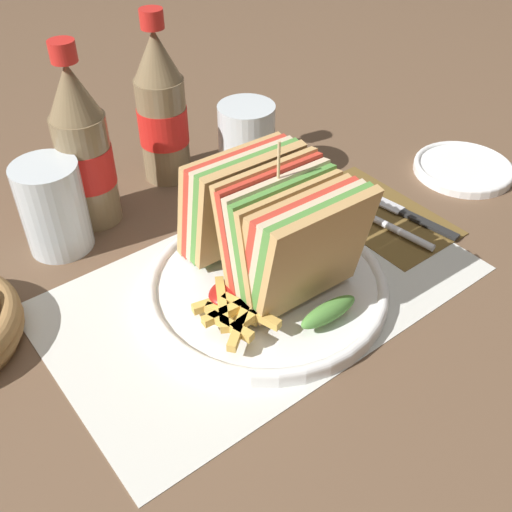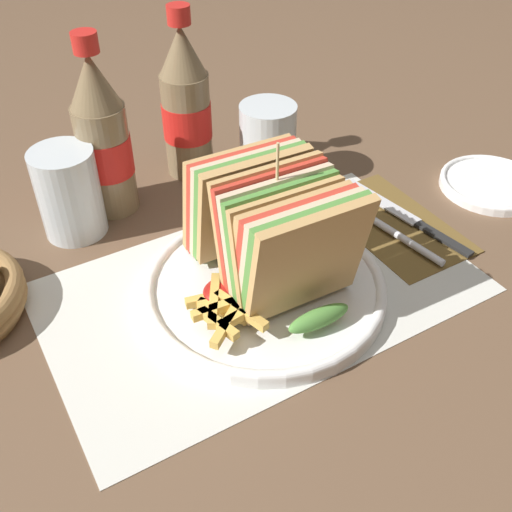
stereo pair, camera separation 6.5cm
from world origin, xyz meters
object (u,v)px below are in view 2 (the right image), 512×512
Objects in this scene: side_saucer at (491,184)px; knife at (406,217)px; club_sandwich at (274,231)px; fork at (391,231)px; plate_main at (265,287)px; coke_bottle_near at (103,140)px; coke_bottle_far at (186,106)px; glass_near at (268,144)px; glass_far at (70,198)px.

knife is at bearing 179.36° from side_saucer.
fork is at bearing 1.79° from club_sandwich.
plate_main reaches higher than knife.
coke_bottle_near and coke_bottle_far have the same top height.
coke_bottle_far is at bearing 117.94° from knife.
glass_near is at bearing -12.62° from coke_bottle_near.
fork is 0.85× the size of coke_bottle_near.
plate_main is 1.36× the size of fork.
club_sandwich reaches higher than glass_near.
plate_main reaches higher than side_saucer.
glass_far reaches higher than plate_main.
glass_far is (-0.14, 0.22, 0.04)m from plate_main.
side_saucer is (0.52, -0.19, -0.04)m from glass_far.
club_sandwich is at bearing -176.85° from side_saucer.
glass_near reaches higher than fork.
plate_main is 0.29m from coke_bottle_far.
coke_bottle_far is at bearing 14.00° from coke_bottle_near.
knife is 1.82× the size of glass_far.
coke_bottle_near is at bearing 111.82° from club_sandwich.
coke_bottle_far reaches higher than plate_main.
coke_bottle_near is at bearing 130.73° from fork.
fork is at bearing -32.40° from glass_far.
side_saucer is at bearing 3.15° from club_sandwich.
club_sandwich is 1.03× the size of fork.
club_sandwich is (0.01, 0.00, 0.07)m from plate_main.
coke_bottle_far is at bearing 83.74° from club_sandwich.
glass_near reaches higher than knife.
plate_main is 1.32× the size of club_sandwich.
glass_far is (-0.33, 0.21, 0.04)m from fork.
glass_far is at bearing -162.69° from coke_bottle_far.
side_saucer is (0.15, -0.00, 0.00)m from knife.
club_sandwich is 1.80× the size of glass_far.
coke_bottle_near is 0.22m from glass_near.
fork is (0.19, 0.01, -0.00)m from plate_main.
plate_main is at bearing -121.76° from glass_near.
club_sandwich is 0.87× the size of coke_bottle_near.
coke_bottle_near is at bearing 109.01° from plate_main.
plate_main is 0.19m from fork.
plate_main is at bearing -70.99° from coke_bottle_near.
knife is 0.88× the size of coke_bottle_near.
coke_bottle_far is (0.13, 0.03, 0.00)m from coke_bottle_near.
side_saucer is at bearing -8.95° from knife.
club_sandwich is 0.87× the size of coke_bottle_far.
glass_near is (0.08, -0.08, -0.04)m from coke_bottle_far.
fork is 0.96× the size of knife.
plate_main is 0.38m from side_saucer.
side_saucer is (0.33, -0.25, -0.09)m from coke_bottle_far.
side_saucer is (0.36, 0.02, -0.07)m from club_sandwich.
club_sandwich reaches higher than fork.
knife is 0.42m from glass_far.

